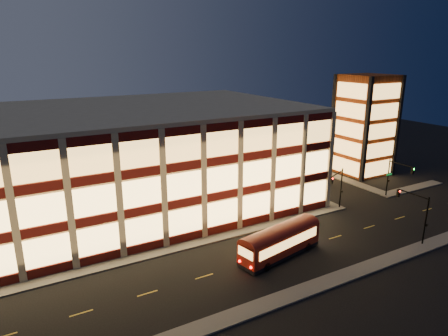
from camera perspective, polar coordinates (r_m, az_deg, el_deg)
ground at (r=47.38m, az=-3.97°, el=-11.26°), size 200.00×200.00×0.00m
sidewalk_office_south at (r=47.13m, az=-7.87°, el=-11.45°), size 54.00×2.00×0.15m
sidewalk_office_east at (r=71.93m, az=6.71°, el=-1.46°), size 2.00×30.00×0.15m
sidewalk_tower_south at (r=73.12m, az=25.19°, el=-2.66°), size 14.00×2.00×0.15m
sidewalk_tower_west at (r=78.70m, az=13.21°, el=-0.23°), size 2.00×30.00×0.15m
sidewalk_near at (r=37.71m, az=5.13°, el=-19.13°), size 100.00×2.00×0.15m
office_building at (r=58.80m, az=-13.87°, el=1.40°), size 50.45×30.45×14.50m
stair_tower at (r=77.51m, az=19.43°, el=5.80°), size 8.60×8.60×18.00m
traffic_signal_far at (r=58.19m, az=15.96°, el=-2.14°), size 3.79×1.87×6.00m
traffic_signal_right at (r=65.98m, az=23.43°, el=-0.72°), size 1.20×4.37×6.00m
traffic_signal_near at (r=52.49m, az=25.69°, el=-5.17°), size 0.32×4.45×6.00m
trolley_bus at (r=45.03m, az=8.03°, el=-10.12°), size 10.86×4.65×3.57m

